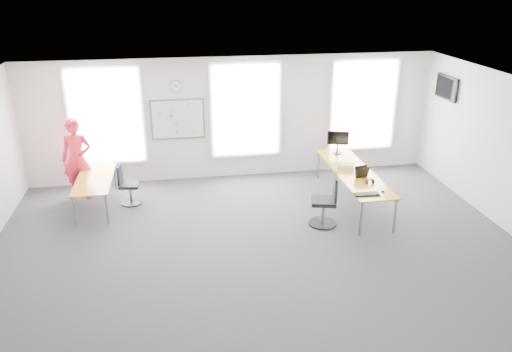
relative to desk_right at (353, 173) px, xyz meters
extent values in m
plane|color=#292A2E|center=(-2.40, -1.96, -0.70)|extent=(10.00, 10.00, 0.00)
plane|color=white|center=(-2.40, -1.96, 2.30)|extent=(10.00, 10.00, 0.00)
plane|color=silver|center=(-2.40, 2.04, 0.80)|extent=(10.00, 0.00, 10.00)
plane|color=silver|center=(-2.40, -5.96, 0.80)|extent=(10.00, 0.00, 10.00)
cube|color=white|center=(-5.40, 2.01, 1.00)|extent=(1.60, 0.06, 2.20)
cube|color=white|center=(-2.10, 2.01, 1.00)|extent=(1.60, 0.06, 2.20)
cube|color=white|center=(0.90, 2.01, 1.00)|extent=(1.60, 0.06, 2.20)
cube|color=orange|center=(0.00, 0.00, 0.03)|extent=(0.82, 3.09, 0.03)
cylinder|color=gray|center=(-0.35, -1.48, -0.34)|extent=(0.05, 0.05, 0.72)
cylinder|color=gray|center=(0.35, -1.48, -0.34)|extent=(0.05, 0.05, 0.72)
cylinder|color=gray|center=(-0.35, 1.48, -0.34)|extent=(0.05, 0.05, 0.72)
cylinder|color=gray|center=(0.35, 1.48, -0.34)|extent=(0.05, 0.05, 0.72)
cube|color=orange|center=(-5.61, 0.70, -0.03)|extent=(0.75, 1.88, 0.03)
cylinder|color=gray|center=(-5.93, -0.18, -0.37)|extent=(0.05, 0.05, 0.66)
cylinder|color=gray|center=(-5.30, -0.18, -0.37)|extent=(0.05, 0.05, 0.66)
cylinder|color=gray|center=(-5.93, 1.58, -0.37)|extent=(0.05, 0.05, 0.66)
cylinder|color=gray|center=(-5.30, 1.58, -0.37)|extent=(0.05, 0.05, 0.66)
cylinder|color=black|center=(-0.94, -0.91, -0.69)|extent=(0.57, 0.57, 0.03)
cylinder|color=gray|center=(-0.94, -0.91, -0.44)|extent=(0.07, 0.07, 0.46)
cube|color=black|center=(-0.94, -0.91, -0.18)|extent=(0.59, 0.59, 0.08)
cube|color=black|center=(-0.73, -0.97, 0.12)|extent=(0.17, 0.46, 0.50)
cylinder|color=black|center=(-4.89, 0.78, -0.69)|extent=(0.49, 0.49, 0.03)
cylinder|color=gray|center=(-4.89, 0.78, -0.48)|extent=(0.06, 0.06, 0.40)
cube|color=black|center=(-4.89, 0.78, -0.26)|extent=(0.46, 0.46, 0.07)
cube|color=black|center=(-5.08, 0.80, 0.01)|extent=(0.09, 0.40, 0.42)
imported|color=red|center=(-6.03, 1.29, 0.23)|extent=(0.74, 0.54, 1.86)
cube|color=white|center=(-3.75, 2.01, 0.85)|extent=(1.20, 0.03, 0.90)
cylinder|color=gray|center=(-3.75, 2.01, 1.65)|extent=(0.30, 0.04, 0.30)
cube|color=black|center=(2.55, 1.04, 1.60)|extent=(0.06, 0.90, 0.55)
cube|color=black|center=(-0.17, -1.25, 0.06)|extent=(0.51, 0.22, 0.02)
ellipsoid|color=black|center=(0.19, -1.18, 0.07)|extent=(0.08, 0.11, 0.04)
cylinder|color=black|center=(0.07, -0.81, 0.05)|extent=(0.07, 0.07, 0.01)
cylinder|color=black|center=(0.02, -0.72, 0.09)|extent=(0.04, 0.09, 0.09)
cylinder|color=black|center=(0.16, -0.72, 0.09)|extent=(0.04, 0.09, 0.09)
cylinder|color=gold|center=(0.02, -0.72, 0.09)|extent=(0.01, 0.09, 0.09)
cube|color=black|center=(0.09, -0.72, 0.14)|extent=(0.16, 0.02, 0.01)
cube|color=black|center=(0.05, -0.32, 0.17)|extent=(0.31, 0.14, 0.25)
cube|color=#EF5600|center=(0.05, -0.39, 0.17)|extent=(0.30, 0.15, 0.23)
cube|color=black|center=(0.05, -0.40, 0.17)|extent=(0.32, 0.15, 0.24)
cube|color=beige|center=(-0.12, 0.18, 0.11)|extent=(0.41, 0.36, 0.12)
cylinder|color=black|center=(0.01, 1.19, 0.06)|extent=(0.21, 0.21, 0.02)
cylinder|color=black|center=(0.01, 1.19, 0.16)|extent=(0.04, 0.04, 0.21)
cube|color=black|center=(0.01, 1.17, 0.44)|extent=(0.50, 0.18, 0.34)
cube|color=black|center=(0.01, 1.15, 0.44)|extent=(0.45, 0.14, 0.30)
camera|label=1|loc=(-3.80, -9.71, 4.11)|focal=35.00mm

